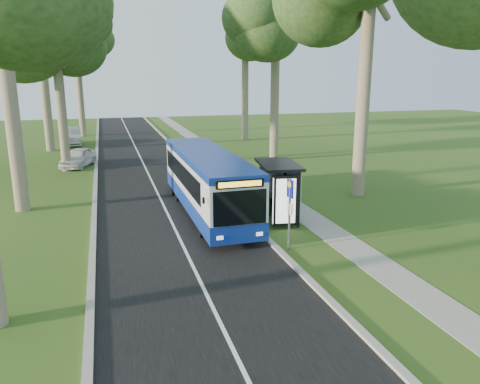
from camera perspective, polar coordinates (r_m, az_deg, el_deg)
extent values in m
plane|color=#30561B|center=(19.43, 3.62, -6.18)|extent=(120.00, 120.00, 0.00)
cube|color=black|center=(28.08, -10.12, 0.07)|extent=(7.00, 100.00, 0.02)
cube|color=#9E9B93|center=(28.62, -3.15, 0.65)|extent=(0.25, 100.00, 0.12)
cube|color=#9E9B93|center=(27.94, -17.26, -0.32)|extent=(0.25, 100.00, 0.12)
cube|color=white|center=(28.08, -10.12, 0.10)|extent=(0.12, 100.00, 0.00)
cube|color=gray|center=(29.43, 2.55, 0.93)|extent=(1.50, 100.00, 0.02)
cube|color=white|center=(23.21, -4.02, 1.51)|extent=(2.45, 11.33, 2.69)
cube|color=navy|center=(23.45, -3.98, -0.79)|extent=(2.48, 11.36, 0.75)
cube|color=navy|center=(22.98, -4.08, 4.42)|extent=(2.48, 11.36, 0.30)
cube|color=black|center=(17.85, -0.14, -1.96)|extent=(2.12, 0.07, 1.37)
cube|color=yellow|center=(17.57, -0.11, 0.96)|extent=(1.70, 0.03, 0.21)
cube|color=black|center=(18.32, -0.20, -5.87)|extent=(2.26, 0.14, 0.28)
cylinder|color=black|center=(20.03, -4.80, -4.09)|extent=(0.27, 0.98, 0.98)
cylinder|color=black|center=(20.52, 1.01, -3.59)|extent=(0.27, 0.98, 0.98)
cylinder|color=black|center=(26.47, -7.74, 0.37)|extent=(0.27, 0.98, 0.98)
cylinder|color=black|center=(26.84, -3.27, 0.68)|extent=(0.27, 0.98, 0.98)
cylinder|color=gray|center=(18.37, 6.05, -2.74)|extent=(0.09, 0.09, 2.87)
cube|color=#0C1289|center=(18.10, 6.13, 0.39)|extent=(0.12, 0.40, 0.71)
cylinder|color=yellow|center=(18.04, 6.04, 0.92)|extent=(0.07, 0.25, 0.25)
cube|color=white|center=(18.30, 6.07, -2.05)|extent=(0.12, 0.35, 0.46)
cube|color=black|center=(21.23, 7.56, -0.82)|extent=(0.12, 0.12, 2.61)
cube|color=black|center=(23.61, 4.97, 0.79)|extent=(0.12, 0.12, 2.61)
cube|color=black|center=(21.88, 4.72, 3.38)|extent=(2.13, 3.38, 0.13)
cube|color=silver|center=(22.42, 6.40, 0.30)|extent=(0.40, 2.64, 2.08)
cube|color=black|center=(20.87, 6.07, -1.04)|extent=(1.11, 0.31, 2.29)
cube|color=white|center=(20.79, 6.16, -1.10)|extent=(0.88, 0.14, 2.03)
cube|color=black|center=(22.79, 5.07, -1.88)|extent=(0.65, 1.91, 0.06)
cylinder|color=black|center=(23.16, 3.47, -1.51)|extent=(0.55, 0.55, 1.00)
cylinder|color=black|center=(23.02, 3.49, -0.26)|extent=(0.60, 0.60, 0.06)
imported|color=silver|center=(37.06, -19.13, 4.00)|extent=(2.92, 4.40, 1.39)
imported|color=#A2A4A9|center=(48.50, -19.89, 6.38)|extent=(2.14, 5.33, 1.72)
cylinder|color=#7A6B56|center=(25.48, -26.42, 11.87)|extent=(0.72, 0.72, 12.73)
cylinder|color=#7A6B56|center=(35.27, -21.04, 10.52)|extent=(0.65, 0.65, 10.12)
ellipsoid|color=#22441A|center=(35.41, -21.84, 19.16)|extent=(5.20, 5.20, 6.94)
cylinder|color=#7A6B56|center=(45.37, -22.89, 13.48)|extent=(0.76, 0.76, 14.07)
cylinder|color=#7A6B56|center=(55.18, -18.99, 12.18)|extent=(0.68, 0.68, 11.05)
ellipsoid|color=#22441A|center=(55.35, -19.50, 18.22)|extent=(5.20, 5.20, 7.58)
cylinder|color=#7A6B56|center=(26.90, 14.93, 13.18)|extent=(0.73, 0.73, 12.99)
cylinder|color=#7A6B56|center=(37.48, 4.27, 12.62)|extent=(0.69, 0.69, 11.50)
ellipsoid|color=#22441A|center=(37.80, 4.46, 21.87)|extent=(5.20, 5.20, 7.88)
cylinder|color=#7A6B56|center=(49.23, 0.63, 13.00)|extent=(0.69, 0.69, 11.45)
ellipsoid|color=#22441A|center=(49.48, 0.65, 20.02)|extent=(5.20, 5.20, 7.85)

